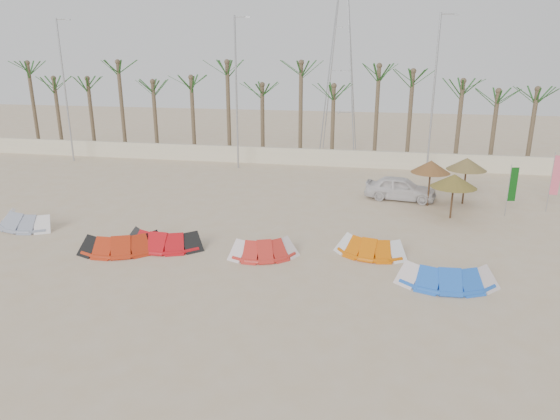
% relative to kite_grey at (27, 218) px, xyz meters
% --- Properties ---
extents(ground, '(120.00, 120.00, 0.00)m').
position_rel_kite_grey_xyz_m(ground, '(12.92, -4.88, -0.42)').
color(ground, beige).
rests_on(ground, ground).
extents(boundary_wall, '(60.00, 0.30, 1.30)m').
position_rel_kite_grey_xyz_m(boundary_wall, '(12.92, 17.12, 0.23)').
color(boundary_wall, beige).
rests_on(boundary_wall, ground).
extents(palm_line, '(52.00, 4.00, 7.70)m').
position_rel_kite_grey_xyz_m(palm_line, '(13.59, 18.62, 6.03)').
color(palm_line, brown).
rests_on(palm_line, ground).
extents(lamp_a, '(1.25, 0.14, 11.00)m').
position_rel_kite_grey_xyz_m(lamp_a, '(-7.05, 15.12, 5.35)').
color(lamp_a, '#A5A8AD').
rests_on(lamp_a, ground).
extents(lamp_b, '(1.25, 0.14, 11.00)m').
position_rel_kite_grey_xyz_m(lamp_b, '(6.95, 15.12, 5.35)').
color(lamp_b, '#A5A8AD').
rests_on(lamp_b, ground).
extents(lamp_c, '(1.25, 0.14, 11.00)m').
position_rel_kite_grey_xyz_m(lamp_c, '(20.95, 15.12, 5.35)').
color(lamp_c, '#A5A8AD').
rests_on(lamp_c, ground).
extents(pylon, '(3.00, 3.00, 14.00)m').
position_rel_kite_grey_xyz_m(pylon, '(13.92, 23.12, -0.42)').
color(pylon, '#A5A8AD').
rests_on(pylon, ground).
extents(kite_grey, '(3.59, 2.19, 0.90)m').
position_rel_kite_grey_xyz_m(kite_grey, '(0.00, 0.00, 0.00)').
color(kite_grey, gray).
rests_on(kite_grey, ground).
extents(kite_red_left, '(3.99, 2.66, 0.90)m').
position_rel_kite_grey_xyz_m(kite_red_left, '(6.44, -1.95, 0.00)').
color(kite_red_left, '#B62B10').
rests_on(kite_red_left, ground).
extents(kite_red_mid, '(3.65, 1.57, 0.90)m').
position_rel_kite_grey_xyz_m(kite_red_mid, '(7.98, -1.16, 0.00)').
color(kite_red_mid, red).
rests_on(kite_red_mid, ground).
extents(kite_red_right, '(3.30, 2.33, 0.90)m').
position_rel_kite_grey_xyz_m(kite_red_right, '(12.76, -1.40, -0.00)').
color(kite_red_right, red).
rests_on(kite_red_right, ground).
extents(kite_orange, '(3.27, 2.06, 0.90)m').
position_rel_kite_grey_xyz_m(kite_orange, '(17.25, -0.32, -0.00)').
color(kite_orange, '#D96106').
rests_on(kite_orange, ground).
extents(kite_blue, '(3.69, 1.70, 0.90)m').
position_rel_kite_grey_xyz_m(kite_blue, '(20.19, -2.72, 0.00)').
color(kite_blue, blue).
rests_on(kite_blue, ground).
extents(parasol_left, '(2.22, 2.22, 2.67)m').
position_rel_kite_grey_xyz_m(parasol_left, '(20.38, 7.62, 1.89)').
color(parasol_left, '#4C331E').
rests_on(parasol_left, ground).
extents(parasol_mid, '(2.40, 2.40, 2.42)m').
position_rel_kite_grey_xyz_m(parasol_mid, '(21.38, 5.49, 1.64)').
color(parasol_mid, '#4C331E').
rests_on(parasol_mid, ground).
extents(parasol_right, '(2.27, 2.27, 2.74)m').
position_rel_kite_grey_xyz_m(parasol_right, '(22.43, 8.40, 1.97)').
color(parasol_right, '#4C331E').
rests_on(parasol_right, ground).
extents(flag_pink, '(0.45, 0.12, 3.38)m').
position_rel_kite_grey_xyz_m(flag_pink, '(26.96, 7.72, 1.58)').
color(flag_pink, '#A5A8AD').
rests_on(flag_pink, ground).
extents(flag_green, '(0.45, 0.10, 2.85)m').
position_rel_kite_grey_xyz_m(flag_green, '(24.53, 6.47, 1.27)').
color(flag_green, '#A5A8AD').
rests_on(flag_green, ground).
extents(car, '(4.38, 2.27, 1.42)m').
position_rel_kite_grey_xyz_m(car, '(18.84, 8.59, 0.29)').
color(car, silver).
rests_on(car, ground).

